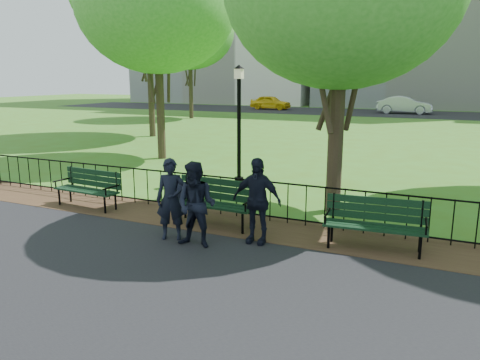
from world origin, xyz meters
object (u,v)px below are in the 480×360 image
at_px(tree_far_w, 190,31).
at_px(person_mid, 196,205).
at_px(lamppost, 239,120).
at_px(park_bench_right_a, 375,218).
at_px(taxi, 271,102).
at_px(person_left, 171,199).
at_px(park_bench_main, 201,194).
at_px(tree_near_w, 157,4).
at_px(park_bench_left_a, 89,184).
at_px(person_right, 257,201).
at_px(sedan_silver, 405,105).

height_order(tree_far_w, person_mid, tree_far_w).
bearing_deg(tree_far_w, lamppost, -55.69).
distance_m(park_bench_right_a, taxi, 37.27).
xyz_separation_m(park_bench_right_a, person_left, (-3.63, -1.10, 0.21)).
bearing_deg(park_bench_main, person_left, -89.28).
bearing_deg(person_left, lamppost, 77.52).
bearing_deg(person_mid, tree_near_w, 123.03).
distance_m(lamppost, taxi, 31.88).
relative_size(lamppost, tree_near_w, 0.42).
bearing_deg(park_bench_main, tree_near_w, 132.41).
xyz_separation_m(park_bench_main, tree_near_w, (-5.45, 6.56, 4.98)).
height_order(park_bench_left_a, person_right, person_right).
height_order(park_bench_right_a, lamppost, lamppost).
bearing_deg(lamppost, sedan_silver, 86.96).
relative_size(person_left, person_mid, 0.99).
relative_size(lamppost, person_right, 2.10).
relative_size(park_bench_right_a, tree_near_w, 0.23).
bearing_deg(park_bench_main, person_mid, -61.03).
distance_m(lamppost, tree_near_w, 6.37).
xyz_separation_m(park_bench_main, sedan_silver, (0.60, 33.83, 0.11)).
bearing_deg(person_mid, sedan_silver, 85.20).
relative_size(person_right, taxi, 0.42).
bearing_deg(taxi, tree_far_w, 173.63).
bearing_deg(taxi, person_mid, -157.70).
distance_m(park_bench_right_a, sedan_silver, 33.94).
relative_size(tree_near_w, person_mid, 5.11).
bearing_deg(park_bench_main, tree_far_w, 123.84).
distance_m(park_bench_main, park_bench_left_a, 3.09).
height_order(park_bench_left_a, lamppost, lamppost).
xyz_separation_m(park_bench_right_a, tree_near_w, (-9.04, 6.54, 5.04)).
bearing_deg(sedan_silver, tree_far_w, 127.25).
distance_m(park_bench_main, taxi, 35.97).
height_order(park_bench_main, park_bench_left_a, park_bench_main).
distance_m(person_right, sedan_silver, 34.41).
bearing_deg(tree_far_w, park_bench_right_a, -52.59).
distance_m(tree_far_w, person_mid, 28.19).
distance_m(person_mid, sedan_silver, 35.07).
xyz_separation_m(park_bench_left_a, sedan_silver, (3.69, 33.79, 0.19)).
bearing_deg(taxi, park_bench_main, -157.97).
xyz_separation_m(park_bench_left_a, park_bench_right_a, (6.68, -0.01, 0.02)).
xyz_separation_m(park_bench_left_a, person_mid, (3.70, -1.27, 0.25)).
bearing_deg(park_bench_left_a, taxi, 107.79).
bearing_deg(lamppost, park_bench_main, -76.24).
bearing_deg(tree_far_w, sedan_silver, 38.68).
xyz_separation_m(lamppost, tree_far_w, (-12.60, 18.46, 4.51)).
relative_size(park_bench_main, person_right, 1.16).
xyz_separation_m(tree_near_w, sedan_silver, (6.05, 27.27, -4.87)).
relative_size(tree_far_w, sedan_silver, 2.04).
height_order(lamppost, person_left, lamppost).
bearing_deg(lamppost, person_right, -61.40).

